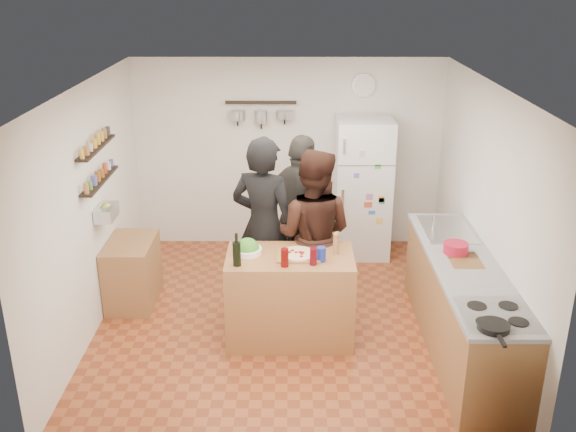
{
  "coord_description": "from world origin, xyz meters",
  "views": [
    {
      "loc": [
        0.02,
        -6.05,
        3.53
      ],
      "look_at": [
        0.0,
        0.1,
        1.15
      ],
      "focal_mm": 40.0,
      "sensor_mm": 36.0,
      "label": 1
    }
  ],
  "objects_px": {
    "counter_run": "(462,307)",
    "salt_canister": "(321,254)",
    "person_back": "(302,215)",
    "person_center": "(312,234)",
    "wine_bottle": "(237,254)",
    "salad_bowl": "(247,251)",
    "wall_clock": "(364,86)",
    "fridge": "(362,188)",
    "pepper_mill": "(336,245)",
    "red_bowl": "(456,248)",
    "person_left": "(264,227)",
    "skillet": "(494,326)",
    "prep_island": "(290,297)",
    "side_table": "(132,272)"
  },
  "relations": [
    {
      "from": "prep_island",
      "to": "red_bowl",
      "type": "height_order",
      "value": "red_bowl"
    },
    {
      "from": "counter_run",
      "to": "wine_bottle",
      "type": "bearing_deg",
      "value": -179.4
    },
    {
      "from": "person_left",
      "to": "person_back",
      "type": "xyz_separation_m",
      "value": [
        0.41,
        0.53,
        -0.06
      ]
    },
    {
      "from": "salad_bowl",
      "to": "wall_clock",
      "type": "distance_m",
      "value": 2.99
    },
    {
      "from": "skillet",
      "to": "side_table",
      "type": "bearing_deg",
      "value": 147.63
    },
    {
      "from": "salad_bowl",
      "to": "red_bowl",
      "type": "relative_size",
      "value": 1.17
    },
    {
      "from": "fridge",
      "to": "person_back",
      "type": "bearing_deg",
      "value": -127.75
    },
    {
      "from": "wine_bottle",
      "to": "salad_bowl",
      "type": "bearing_deg",
      "value": 73.5
    },
    {
      "from": "counter_run",
      "to": "red_bowl",
      "type": "distance_m",
      "value": 0.58
    },
    {
      "from": "red_bowl",
      "to": "wall_clock",
      "type": "distance_m",
      "value": 2.75
    },
    {
      "from": "counter_run",
      "to": "wall_clock",
      "type": "bearing_deg",
      "value": 105.92
    },
    {
      "from": "person_left",
      "to": "red_bowl",
      "type": "xyz_separation_m",
      "value": [
        1.9,
        -0.49,
        -0.01
      ]
    },
    {
      "from": "prep_island",
      "to": "salt_canister",
      "type": "xyz_separation_m",
      "value": [
        0.3,
        -0.12,
        0.53
      ]
    },
    {
      "from": "prep_island",
      "to": "salt_canister",
      "type": "relative_size",
      "value": 8.87
    },
    {
      "from": "pepper_mill",
      "to": "person_left",
      "type": "xyz_separation_m",
      "value": [
        -0.73,
        0.5,
        -0.01
      ]
    },
    {
      "from": "person_left",
      "to": "fridge",
      "type": "relative_size",
      "value": 1.09
    },
    {
      "from": "person_center",
      "to": "counter_run",
      "type": "bearing_deg",
      "value": 168.76
    },
    {
      "from": "person_back",
      "to": "person_center",
      "type": "bearing_deg",
      "value": 136.99
    },
    {
      "from": "pepper_mill",
      "to": "red_bowl",
      "type": "xyz_separation_m",
      "value": [
        1.18,
        0.0,
        -0.03
      ]
    },
    {
      "from": "wine_bottle",
      "to": "person_back",
      "type": "distance_m",
      "value": 1.45
    },
    {
      "from": "red_bowl",
      "to": "fridge",
      "type": "height_order",
      "value": "fridge"
    },
    {
      "from": "salt_canister",
      "to": "red_bowl",
      "type": "bearing_deg",
      "value": 7.44
    },
    {
      "from": "salt_canister",
      "to": "counter_run",
      "type": "relative_size",
      "value": 0.05
    },
    {
      "from": "salt_canister",
      "to": "person_left",
      "type": "bearing_deg",
      "value": 130.9
    },
    {
      "from": "salad_bowl",
      "to": "person_center",
      "type": "relative_size",
      "value": 0.15
    },
    {
      "from": "person_left",
      "to": "person_center",
      "type": "xyz_separation_m",
      "value": [
        0.51,
        -0.03,
        -0.06
      ]
    },
    {
      "from": "prep_island",
      "to": "salt_canister",
      "type": "height_order",
      "value": "salt_canister"
    },
    {
      "from": "salad_bowl",
      "to": "person_center",
      "type": "xyz_separation_m",
      "value": [
        0.65,
        0.46,
        -0.02
      ]
    },
    {
      "from": "counter_run",
      "to": "salt_canister",
      "type": "bearing_deg",
      "value": 176.79
    },
    {
      "from": "salt_canister",
      "to": "person_back",
      "type": "relative_size",
      "value": 0.08
    },
    {
      "from": "counter_run",
      "to": "fridge",
      "type": "distance_m",
      "value": 2.46
    },
    {
      "from": "salad_bowl",
      "to": "wall_clock",
      "type": "bearing_deg",
      "value": 60.49
    },
    {
      "from": "wall_clock",
      "to": "counter_run",
      "type": "bearing_deg",
      "value": -74.08
    },
    {
      "from": "person_left",
      "to": "wall_clock",
      "type": "height_order",
      "value": "wall_clock"
    },
    {
      "from": "salt_canister",
      "to": "counter_run",
      "type": "xyz_separation_m",
      "value": [
        1.38,
        -0.08,
        -0.53
      ]
    },
    {
      "from": "wine_bottle",
      "to": "counter_run",
      "type": "height_order",
      "value": "wine_bottle"
    },
    {
      "from": "red_bowl",
      "to": "person_center",
      "type": "bearing_deg",
      "value": 161.8
    },
    {
      "from": "person_back",
      "to": "salad_bowl",
      "type": "bearing_deg",
      "value": 98.88
    },
    {
      "from": "prep_island",
      "to": "person_left",
      "type": "xyz_separation_m",
      "value": [
        -0.28,
        0.55,
        0.53
      ]
    },
    {
      "from": "counter_run",
      "to": "wall_clock",
      "type": "distance_m",
      "value": 3.22
    },
    {
      "from": "person_center",
      "to": "wine_bottle",
      "type": "bearing_deg",
      "value": 59.89
    },
    {
      "from": "pepper_mill",
      "to": "red_bowl",
      "type": "distance_m",
      "value": 1.18
    },
    {
      "from": "pepper_mill",
      "to": "salt_canister",
      "type": "bearing_deg",
      "value": -131.42
    },
    {
      "from": "side_table",
      "to": "salad_bowl",
      "type": "bearing_deg",
      "value": -27.24
    },
    {
      "from": "prep_island",
      "to": "person_center",
      "type": "relative_size",
      "value": 0.68
    },
    {
      "from": "person_back",
      "to": "red_bowl",
      "type": "distance_m",
      "value": 1.81
    },
    {
      "from": "prep_island",
      "to": "wine_bottle",
      "type": "height_order",
      "value": "wine_bottle"
    },
    {
      "from": "person_left",
      "to": "skillet",
      "type": "bearing_deg",
      "value": 156.07
    },
    {
      "from": "wine_bottle",
      "to": "fridge",
      "type": "height_order",
      "value": "fridge"
    },
    {
      "from": "salt_canister",
      "to": "person_back",
      "type": "bearing_deg",
      "value": 97.8
    }
  ]
}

